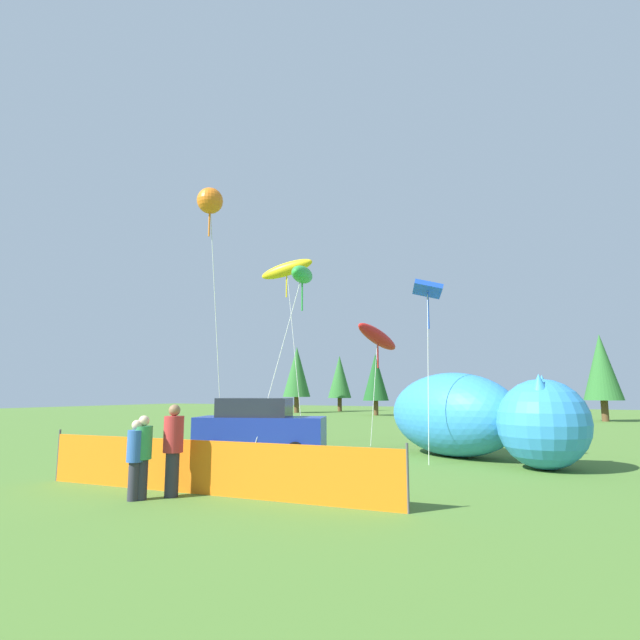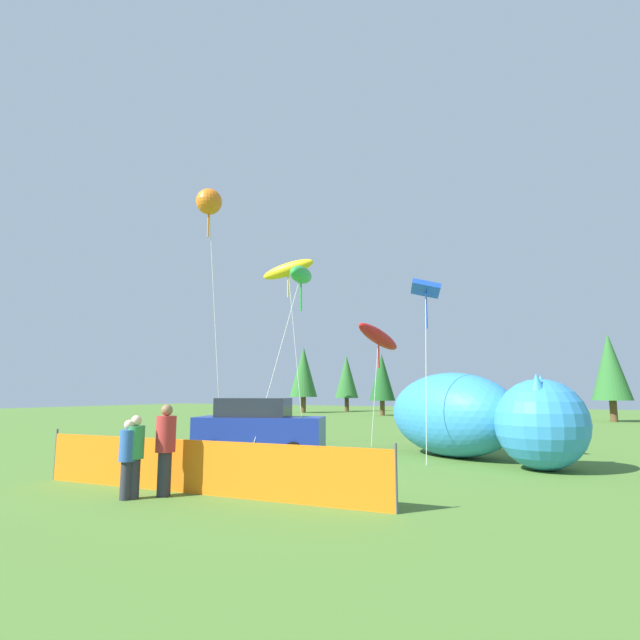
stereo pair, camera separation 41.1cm
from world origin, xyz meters
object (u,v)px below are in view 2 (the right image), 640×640
at_px(spectator_in_yellow_shirt, 128,456).
at_px(kite_red_lizard, 378,337).
at_px(kite_blue_box, 426,291).
at_px(folding_chair, 314,472).
at_px(kite_yellow_hero, 288,270).
at_px(kite_orange_flower, 209,203).
at_px(spectator_in_black_shirt, 165,446).
at_px(parked_car, 258,427).
at_px(kite_green_fish, 301,275).
at_px(spectator_in_white_shirt, 135,453).
at_px(inflatable_cat, 471,419).

height_order(spectator_in_yellow_shirt, kite_red_lizard, kite_red_lizard).
bearing_deg(spectator_in_yellow_shirt, kite_blue_box, 64.42).
bearing_deg(folding_chair, kite_yellow_hero, 123.49).
bearing_deg(kite_yellow_hero, kite_orange_flower, -86.39).
bearing_deg(kite_orange_flower, spectator_in_black_shirt, -55.15).
distance_m(parked_car, kite_green_fish, 5.51).
relative_size(spectator_in_white_shirt, kite_blue_box, 0.29).
height_order(inflatable_cat, kite_red_lizard, kite_red_lizard).
bearing_deg(folding_chair, kite_green_fish, 121.61).
xyz_separation_m(spectator_in_yellow_shirt, kite_blue_box, (3.92, 8.18, 4.51)).
distance_m(parked_car, spectator_in_yellow_shirt, 7.25).
height_order(spectator_in_black_shirt, kite_green_fish, kite_green_fish).
bearing_deg(kite_blue_box, kite_yellow_hero, 156.09).
bearing_deg(folding_chair, kite_orange_flower, 147.62).
relative_size(folding_chair, kite_red_lizard, 0.18).
bearing_deg(spectator_in_black_shirt, inflatable_cat, 63.13).
height_order(inflatable_cat, kite_green_fish, kite_green_fish).
bearing_deg(parked_car, kite_green_fish, 1.63).
bearing_deg(inflatable_cat, spectator_in_black_shirt, -86.08).
relative_size(spectator_in_white_shirt, kite_green_fish, 0.25).
relative_size(folding_chair, spectator_in_white_shirt, 0.54).
height_order(parked_car, spectator_in_white_shirt, parked_car).
bearing_deg(kite_orange_flower, folding_chair, -30.74).
height_order(kite_yellow_hero, kite_green_fish, kite_yellow_hero).
distance_m(spectator_in_black_shirt, kite_red_lizard, 11.94).
bearing_deg(inflatable_cat, kite_green_fish, -129.38).
distance_m(spectator_in_black_shirt, kite_blue_box, 9.40).
distance_m(spectator_in_yellow_shirt, kite_blue_box, 10.13).
distance_m(inflatable_cat, kite_orange_flower, 11.61).
xyz_separation_m(kite_orange_flower, kite_yellow_hero, (-0.37, 5.84, -1.13)).
bearing_deg(inflatable_cat, kite_orange_flower, -123.16).
relative_size(spectator_in_yellow_shirt, kite_yellow_hero, 0.19).
relative_size(kite_orange_flower, kite_green_fish, 1.38).
relative_size(kite_blue_box, kite_green_fish, 0.85).
bearing_deg(kite_green_fish, inflatable_cat, 19.83).
bearing_deg(parked_car, inflatable_cat, 0.15).
distance_m(parked_car, kite_yellow_hero, 8.20).
relative_size(spectator_in_yellow_shirt, kite_orange_flower, 0.17).
height_order(spectator_in_black_shirt, kite_red_lizard, kite_red_lizard).
distance_m(spectator_in_black_shirt, kite_orange_flower, 9.86).
bearing_deg(kite_blue_box, spectator_in_yellow_shirt, -115.58).
relative_size(folding_chair, kite_orange_flower, 0.10).
bearing_deg(folding_chair, inflatable_cat, 77.09).
bearing_deg(spectator_in_black_shirt, spectator_in_yellow_shirt, -124.16).
relative_size(spectator_in_black_shirt, kite_orange_flower, 0.20).
height_order(spectator_in_white_shirt, kite_orange_flower, kite_orange_flower).
relative_size(spectator_in_black_shirt, kite_blue_box, 0.33).
bearing_deg(kite_green_fish, kite_yellow_hero, 127.80).
bearing_deg(spectator_in_black_shirt, parked_car, 108.86).
distance_m(inflatable_cat, kite_green_fish, 7.54).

